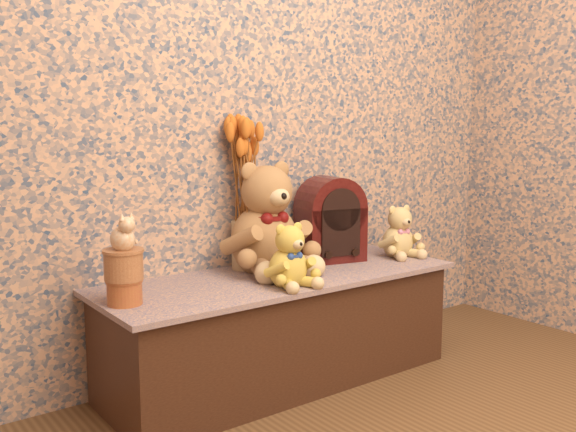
{
  "coord_description": "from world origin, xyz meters",
  "views": [
    {
      "loc": [
        -1.43,
        -0.72,
        1.01
      ],
      "look_at": [
        0.0,
        1.19,
        0.67
      ],
      "focal_mm": 39.35,
      "sensor_mm": 36.0,
      "label": 1
    }
  ],
  "objects_px": {
    "teddy_medium": "(288,252)",
    "teddy_small": "(398,229)",
    "teddy_large": "(264,212)",
    "biscuit_tin_lower": "(125,292)",
    "ceramic_vase": "(246,245)",
    "cathedral_radio": "(330,218)",
    "cat_figurine": "(122,231)"
  },
  "relations": [
    {
      "from": "teddy_medium",
      "to": "biscuit_tin_lower",
      "type": "bearing_deg",
      "value": 167.92
    },
    {
      "from": "teddy_medium",
      "to": "cat_figurine",
      "type": "bearing_deg",
      "value": 167.92
    },
    {
      "from": "teddy_large",
      "to": "cat_figurine",
      "type": "bearing_deg",
      "value": -164.69
    },
    {
      "from": "cat_figurine",
      "to": "teddy_medium",
      "type": "bearing_deg",
      "value": -18.61
    },
    {
      "from": "biscuit_tin_lower",
      "to": "teddy_large",
      "type": "bearing_deg",
      "value": 11.99
    },
    {
      "from": "teddy_medium",
      "to": "teddy_small",
      "type": "distance_m",
      "value": 0.73
    },
    {
      "from": "ceramic_vase",
      "to": "cathedral_radio",
      "type": "bearing_deg",
      "value": -11.29
    },
    {
      "from": "cathedral_radio",
      "to": "ceramic_vase",
      "type": "xyz_separation_m",
      "value": [
        -0.39,
        0.08,
        -0.08
      ]
    },
    {
      "from": "biscuit_tin_lower",
      "to": "cat_figurine",
      "type": "height_order",
      "value": "cat_figurine"
    },
    {
      "from": "teddy_small",
      "to": "ceramic_vase",
      "type": "height_order",
      "value": "teddy_small"
    },
    {
      "from": "ceramic_vase",
      "to": "biscuit_tin_lower",
      "type": "height_order",
      "value": "ceramic_vase"
    },
    {
      "from": "cathedral_radio",
      "to": "biscuit_tin_lower",
      "type": "bearing_deg",
      "value": -159.62
    },
    {
      "from": "teddy_large",
      "to": "teddy_medium",
      "type": "height_order",
      "value": "teddy_large"
    },
    {
      "from": "teddy_large",
      "to": "biscuit_tin_lower",
      "type": "bearing_deg",
      "value": -164.69
    },
    {
      "from": "teddy_medium",
      "to": "biscuit_tin_lower",
      "type": "xyz_separation_m",
      "value": [
        -0.58,
        0.12,
        -0.08
      ]
    },
    {
      "from": "teddy_small",
      "to": "ceramic_vase",
      "type": "distance_m",
      "value": 0.72
    },
    {
      "from": "teddy_large",
      "to": "biscuit_tin_lower",
      "type": "distance_m",
      "value": 0.7
    },
    {
      "from": "cat_figurine",
      "to": "cathedral_radio",
      "type": "bearing_deg",
      "value": 0.61
    },
    {
      "from": "cathedral_radio",
      "to": "cat_figurine",
      "type": "distance_m",
      "value": 1.01
    },
    {
      "from": "biscuit_tin_lower",
      "to": "teddy_small",
      "type": "bearing_deg",
      "value": 0.42
    },
    {
      "from": "cat_figurine",
      "to": "teddy_large",
      "type": "bearing_deg",
      "value": 5.24
    },
    {
      "from": "teddy_small",
      "to": "cathedral_radio",
      "type": "height_order",
      "value": "cathedral_radio"
    },
    {
      "from": "ceramic_vase",
      "to": "biscuit_tin_lower",
      "type": "distance_m",
      "value": 0.65
    },
    {
      "from": "biscuit_tin_lower",
      "to": "cathedral_radio",
      "type": "bearing_deg",
      "value": 7.37
    },
    {
      "from": "ceramic_vase",
      "to": "cat_figurine",
      "type": "height_order",
      "value": "cat_figurine"
    },
    {
      "from": "teddy_medium",
      "to": "teddy_large",
      "type": "bearing_deg",
      "value": 73.6
    },
    {
      "from": "biscuit_tin_lower",
      "to": "ceramic_vase",
      "type": "bearing_deg",
      "value": 18.68
    },
    {
      "from": "teddy_small",
      "to": "cathedral_radio",
      "type": "bearing_deg",
      "value": 167.84
    },
    {
      "from": "ceramic_vase",
      "to": "biscuit_tin_lower",
      "type": "relative_size",
      "value": 1.73
    },
    {
      "from": "teddy_medium",
      "to": "ceramic_vase",
      "type": "relative_size",
      "value": 1.26
    },
    {
      "from": "teddy_small",
      "to": "ceramic_vase",
      "type": "relative_size",
      "value": 1.26
    },
    {
      "from": "cathedral_radio",
      "to": "biscuit_tin_lower",
      "type": "relative_size",
      "value": 3.21
    }
  ]
}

